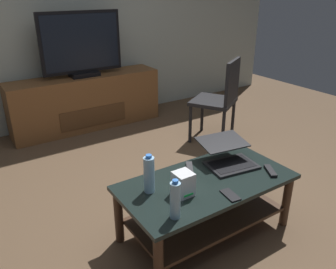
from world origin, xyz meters
TOP-DOWN VIEW (x-y plane):
  - ground_plane at (0.00, 0.00)m, footprint 7.68×7.68m
  - back_wall at (0.00, 2.38)m, footprint 6.40×0.12m
  - coffee_table at (-0.03, -0.33)m, footprint 1.19×0.61m
  - media_cabinet at (0.03, 2.06)m, footprint 1.82×0.42m
  - television at (0.03, 2.03)m, footprint 0.95×0.20m
  - dining_chair at (1.11, 0.83)m, footprint 0.60×0.60m
  - laptop at (0.25, -0.22)m, footprint 0.40×0.43m
  - router_box at (-0.26, -0.37)m, footprint 0.11×0.12m
  - water_bottle_near at (-0.42, -0.23)m, footprint 0.07×0.07m
  - water_bottle_far at (-0.43, -0.53)m, footprint 0.06×0.06m
  - cell_phone at (-0.02, -0.55)m, footprint 0.09×0.15m
  - tv_remote at (-0.03, -0.14)m, footprint 0.12×0.16m
  - soundbar_remote at (0.42, -0.49)m, footprint 0.12×0.16m

SIDE VIEW (x-z plane):
  - ground_plane at x=0.00m, z-range 0.00..0.00m
  - coffee_table at x=-0.03m, z-range 0.08..0.52m
  - media_cabinet at x=0.03m, z-range 0.00..0.65m
  - cell_phone at x=-0.02m, z-range 0.43..0.44m
  - tv_remote at x=-0.03m, z-range 0.43..0.45m
  - soundbar_remote at x=0.42m, z-range 0.43..0.45m
  - laptop at x=0.25m, z-range 0.41..0.57m
  - router_box at x=-0.26m, z-range 0.43..0.59m
  - dining_chair at x=1.11m, z-range 0.06..0.99m
  - water_bottle_far at x=-0.43m, z-range 0.43..0.67m
  - water_bottle_near at x=-0.42m, z-range 0.43..0.68m
  - television at x=0.03m, z-range 0.64..1.37m
  - back_wall at x=0.00m, z-range 0.00..2.80m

